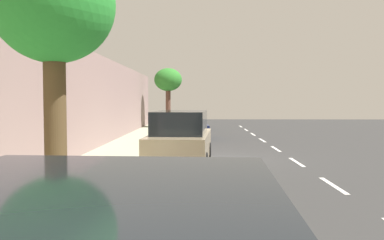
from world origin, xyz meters
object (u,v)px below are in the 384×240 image
Objects in this scene: parked_sedan_dark_blue_second at (193,126)px; street_tree_mid_block at (53,9)px; parked_suv_tan_mid at (181,139)px; parked_sedan_grey_nearest at (194,120)px; bicycle_at_curb at (179,138)px; street_tree_near_cyclist at (168,81)px; cyclist_with_backpack at (175,126)px.

parked_sedan_dark_blue_second is 17.98m from street_tree_mid_block.
parked_sedan_grey_nearest is at bearing -90.49° from parked_suv_tan_mid.
bicycle_at_curb is (0.46, -7.27, -0.65)m from parked_suv_tan_mid.
parked_sedan_dark_blue_second is at bearing -91.12° from parked_suv_tan_mid.
bicycle_at_curb is at bearing 96.99° from street_tree_near_cyclist.
street_tree_near_cyclist reaches higher than parked_sedan_grey_nearest.
street_tree_near_cyclist reaches higher than parked_sedan_dark_blue_second.
parked_suv_tan_mid is at bearing 88.88° from parked_sedan_dark_blue_second.
parked_sedan_dark_blue_second is 0.92× the size of street_tree_near_cyclist.
parked_sedan_dark_blue_second is 3.45m from cyclist_with_backpack.
parked_sedan_dark_blue_second is 2.76× the size of cyclist_with_backpack.
street_tree_mid_block is at bearing 83.65° from bicycle_at_curb.
parked_sedan_grey_nearest is 10.67m from cyclist_with_backpack.
parked_sedan_dark_blue_second is 3.23× the size of bicycle_at_curb.
cyclist_with_backpack is (0.89, 3.33, 0.23)m from parked_sedan_dark_blue_second.
street_tree_mid_block is (2.20, 17.55, 3.24)m from parked_sedan_dark_blue_second.
parked_sedan_dark_blue_second is (-0.06, 7.30, 0.00)m from parked_sedan_grey_nearest.
cyclist_with_backpack reaches higher than parked_sedan_grey_nearest.
street_tree_mid_block is at bearing 82.84° from parked_sedan_dark_blue_second.
parked_suv_tan_mid is 2.95× the size of cyclist_with_backpack.
cyclist_with_backpack is 0.32× the size of street_tree_mid_block.
street_tree_mid_block reaches higher than parked_sedan_dark_blue_second.
parked_suv_tan_mid is at bearing 89.51° from parked_sedan_grey_nearest.
parked_suv_tan_mid is (0.16, 18.38, 0.27)m from parked_sedan_grey_nearest.
cyclist_with_backpack is at bearing 96.24° from street_tree_near_cyclist.
street_tree_mid_block reaches higher than bicycle_at_curb.
parked_sedan_dark_blue_second is 0.93× the size of parked_suv_tan_mid.
bicycle_at_curb is 0.80m from cyclist_with_backpack.
bicycle_at_curb is 0.85× the size of cyclist_with_backpack.
street_tree_mid_block is at bearing 90.00° from street_tree_near_cyclist.
street_tree_mid_block is at bearing 85.07° from parked_sedan_grey_nearest.
cyclist_with_backpack is (0.22, -0.47, 0.61)m from bicycle_at_curb.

